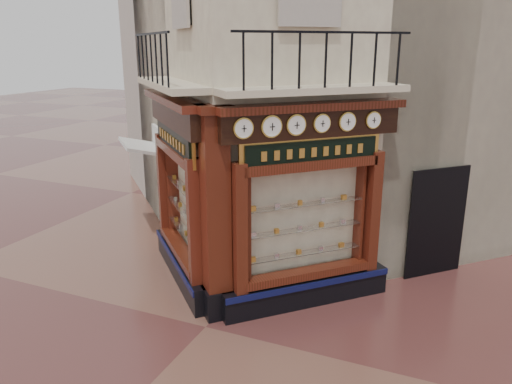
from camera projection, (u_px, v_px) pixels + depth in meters
The scene contains 17 objects.
ground at pixel (206, 327), 9.11m from camera, with size 80.00×80.00×0.00m, color #542A27.
main_building at pixel (315, 2), 12.83m from camera, with size 8.00×8.00×12.00m, color beige.
neighbour_left at pixel (263, 27), 16.09m from camera, with size 8.00×8.00×11.00m, color #B5AA9E.
neighbour_right at pixel (423, 25), 14.21m from camera, with size 8.00×8.00×11.00m, color #B5AA9E.
shopfront_left at pixel (180, 192), 10.46m from camera, with size 2.86×2.86×3.98m.
shopfront_right at pixel (308, 209), 9.40m from camera, with size 2.86×2.86×3.98m.
corner_pilaster at pixel (216, 218), 9.00m from camera, with size 0.85×0.85×3.98m.
balcony at pixel (238, 86), 9.22m from camera, with size 5.94×2.97×1.03m.
clock_a at pixel (243, 128), 8.28m from camera, with size 0.29×0.29×0.36m.
clock_b at pixel (272, 127), 8.46m from camera, with size 0.31×0.31×0.39m.
clock_c at pixel (296, 125), 8.62m from camera, with size 0.30×0.30×0.37m.
clock_d at pixel (322, 123), 8.80m from camera, with size 0.28×0.28×0.34m.
clock_e at pixel (347, 122), 8.99m from camera, with size 0.28×0.28×0.35m.
clock_f at pixel (373, 120), 9.18m from camera, with size 0.26×0.26×0.32m.
awning at pixel (148, 234), 13.56m from camera, with size 1.72×1.03×0.08m, color silver, non-canonical shape.
signboard_left at pixel (174, 140), 10.12m from camera, with size 2.19×2.19×0.59m.
signboard_right at pixel (312, 151), 9.01m from camera, with size 2.04×2.04×0.54m.
Camera 1 is at (4.02, -7.01, 4.96)m, focal length 35.00 mm.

